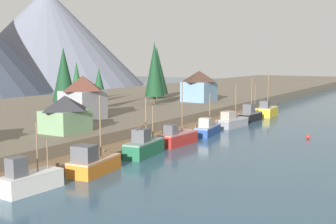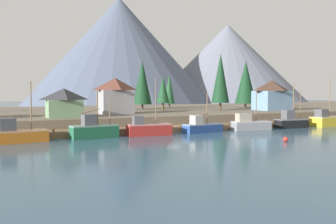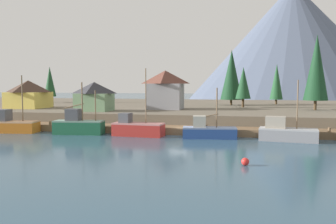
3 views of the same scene
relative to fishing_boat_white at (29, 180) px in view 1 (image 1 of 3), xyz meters
The scene contains 21 objects.
ground_plane 39.65m from the fishing_boat_white, 32.69° to the left, with size 400.00×400.00×1.00m, color #335166.
dock 33.52m from the fishing_boat_white, ahead, with size 80.00×4.00×1.60m.
shoreline_bank 47.19m from the fishing_boat_white, 45.05° to the left, with size 400.00×56.00×2.50m, color #665B4C.
mountain_central_peak 182.39m from the fishing_boat_white, 44.93° to the left, with size 90.60×90.60×45.04m, color slate.
fishing_boat_white is the anchor object (origin of this frame).
fishing_boat_orange 8.41m from the fishing_boat_white, ahead, with size 7.14×3.72×8.54m.
fishing_boat_green 18.96m from the fishing_boat_white, ahead, with size 7.32×3.17×7.51m.
fishing_boat_red 27.85m from the fishing_boat_white, ahead, with size 7.27×3.05×9.41m.
fishing_boat_blue 37.77m from the fishing_boat_white, ahead, with size 7.34×3.18×6.76m.
fishing_boat_grey 47.72m from the fishing_boat_white, ahead, with size 7.38×3.53×7.77m.
fishing_boat_black 57.60m from the fishing_boat_white, ahead, with size 6.34×3.01×8.66m.
fishing_boat_yellow 66.85m from the fishing_boat_white, ahead, with size 7.29×3.64×9.74m.
house_grey 33.50m from the fishing_boat_white, 32.58° to the left, with size 6.70×5.57×7.30m.
house_blue 68.49m from the fishing_boat_white, 13.42° to the left, with size 7.85×6.52×7.19m.
house_green 20.24m from the fishing_boat_white, 33.65° to the left, with size 6.12×5.05×5.10m.
conifer_near_left 74.66m from the fishing_boat_white, 22.94° to the left, with size 5.77×5.77×12.98m.
conifer_mid_left 59.85m from the fishing_boat_white, 20.98° to the left, with size 4.31×4.31×13.69m.
conifer_mid_right 63.82m from the fishing_boat_white, 38.10° to the left, with size 3.03×3.03×9.43m.
conifer_back_left 50.18m from the fishing_boat_white, 31.82° to the left, with size 3.08×3.08×8.20m.
conifer_back_right 52.44m from the fishing_boat_white, 39.98° to the left, with size 4.79×4.79×12.35m.
channel_buoy 45.33m from the fishing_boat_white, 20.14° to the right, with size 0.70×0.70×0.70m, color red.
Camera 1 is at (-62.71, -34.36, 12.69)m, focal length 48.69 mm.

